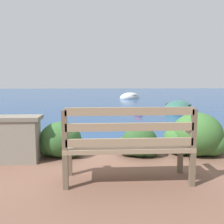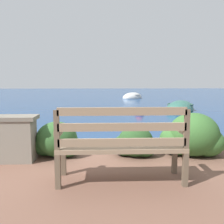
{
  "view_description": "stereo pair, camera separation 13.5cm",
  "coord_description": "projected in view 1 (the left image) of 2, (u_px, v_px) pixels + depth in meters",
  "views": [
    {
      "loc": [
        0.07,
        -4.34,
        1.44
      ],
      "look_at": [
        0.52,
        3.28,
        0.47
      ],
      "focal_mm": 40.0,
      "sensor_mm": 36.0,
      "label": 1
    },
    {
      "loc": [
        0.21,
        -4.34,
        1.44
      ],
      "look_at": [
        0.52,
        3.28,
        0.47
      ],
      "focal_mm": 40.0,
      "sensor_mm": 36.0,
      "label": 2
    }
  ],
  "objects": [
    {
      "name": "mooring_buoy",
      "position": [
        138.0,
        113.0,
        10.66
      ],
      "size": [
        0.41,
        0.41,
        0.37
      ],
      "color": "red",
      "rests_on": "ground_plane"
    },
    {
      "name": "ground_plane",
      "position": [
        94.0,
        161.0,
        4.47
      ],
      "size": [
        80.0,
        80.0,
        0.0
      ],
      "color": "navy"
    },
    {
      "name": "rowboat_mid",
      "position": [
        130.0,
        97.0,
        20.04
      ],
      "size": [
        2.34,
        2.58,
        0.83
      ],
      "rotation": [
        0.0,
        0.0,
        4.08
      ],
      "color": "silver",
      "rests_on": "ground_plane"
    },
    {
      "name": "hedge_clump_far_right",
      "position": [
        196.0,
        137.0,
        4.07
      ],
      "size": [
        1.03,
        0.74,
        0.7
      ],
      "color": "#38662D",
      "rests_on": "patio_terrace"
    },
    {
      "name": "park_bench",
      "position": [
        128.0,
        143.0,
        2.96
      ],
      "size": [
        1.53,
        0.48,
        0.93
      ],
      "rotation": [
        0.0,
        0.0,
        0.06
      ],
      "color": "brown",
      "rests_on": "patio_terrace"
    },
    {
      "name": "hedge_clump_centre",
      "position": [
        60.0,
        141.0,
        4.0
      ],
      "size": [
        0.83,
        0.6,
        0.56
      ],
      "color": "#2D5628",
      "rests_on": "patio_terrace"
    },
    {
      "name": "hedge_clump_right",
      "position": [
        139.0,
        143.0,
        4.02
      ],
      "size": [
        0.72,
        0.52,
        0.49
      ],
      "color": "#284C23",
      "rests_on": "patio_terrace"
    },
    {
      "name": "rowboat_nearest",
      "position": [
        178.0,
        109.0,
        12.04
      ],
      "size": [
        2.48,
        3.4,
        0.82
      ],
      "rotation": [
        0.0,
        0.0,
        4.27
      ],
      "color": "#336B5B",
      "rests_on": "ground_plane"
    }
  ]
}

